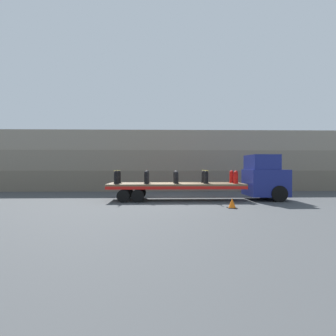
# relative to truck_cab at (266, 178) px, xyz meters

# --- Properties ---
(ground_plane) EXTENTS (120.00, 120.00, 0.00)m
(ground_plane) POSITION_rel_truck_cab_xyz_m (-6.26, 0.00, -1.53)
(ground_plane) COLOR #3F4244
(rock_cliff) EXTENTS (60.00, 3.30, 5.75)m
(rock_cliff) POSITION_rel_truck_cab_xyz_m (-6.26, 7.85, 1.34)
(rock_cliff) COLOR #706656
(rock_cliff) RESTS_ON ground_plane
(truck_cab) EXTENTS (2.55, 2.67, 3.11)m
(truck_cab) POSITION_rel_truck_cab_xyz_m (0.00, 0.00, 0.00)
(truck_cab) COLOR navy
(truck_cab) RESTS_ON ground_plane
(flatbed_trailer) EXTENTS (9.22, 2.52, 1.16)m
(flatbed_trailer) POSITION_rel_truck_cab_xyz_m (-6.88, 0.00, -0.59)
(flatbed_trailer) COLOR brown
(flatbed_trailer) RESTS_ON ground_plane
(fire_hydrant_black_near_0) EXTENTS (0.37, 0.60, 0.88)m
(fire_hydrant_black_near_0) POSITION_rel_truck_cab_xyz_m (-10.26, -0.53, 0.05)
(fire_hydrant_black_near_0) COLOR black
(fire_hydrant_black_near_0) RESTS_ON flatbed_trailer
(fire_hydrant_black_far_0) EXTENTS (0.37, 0.60, 0.88)m
(fire_hydrant_black_far_0) POSITION_rel_truck_cab_xyz_m (-10.26, 0.53, 0.05)
(fire_hydrant_black_far_0) COLOR black
(fire_hydrant_black_far_0) RESTS_ON flatbed_trailer
(fire_hydrant_black_near_1) EXTENTS (0.37, 0.60, 0.88)m
(fire_hydrant_black_near_1) POSITION_rel_truck_cab_xyz_m (-8.26, -0.53, 0.05)
(fire_hydrant_black_near_1) COLOR black
(fire_hydrant_black_near_1) RESTS_ON flatbed_trailer
(fire_hydrant_black_far_1) EXTENTS (0.37, 0.60, 0.88)m
(fire_hydrant_black_far_1) POSITION_rel_truck_cab_xyz_m (-8.26, 0.53, 0.05)
(fire_hydrant_black_far_1) COLOR black
(fire_hydrant_black_far_1) RESTS_ON flatbed_trailer
(fire_hydrant_black_near_2) EXTENTS (0.37, 0.60, 0.88)m
(fire_hydrant_black_near_2) POSITION_rel_truck_cab_xyz_m (-6.26, -0.53, 0.05)
(fire_hydrant_black_near_2) COLOR black
(fire_hydrant_black_near_2) RESTS_ON flatbed_trailer
(fire_hydrant_black_far_2) EXTENTS (0.37, 0.60, 0.88)m
(fire_hydrant_black_far_2) POSITION_rel_truck_cab_xyz_m (-6.26, 0.53, 0.05)
(fire_hydrant_black_far_2) COLOR black
(fire_hydrant_black_far_2) RESTS_ON flatbed_trailer
(fire_hydrant_black_near_3) EXTENTS (0.37, 0.60, 0.88)m
(fire_hydrant_black_near_3) POSITION_rel_truck_cab_xyz_m (-4.25, -0.53, 0.05)
(fire_hydrant_black_near_3) COLOR black
(fire_hydrant_black_near_3) RESTS_ON flatbed_trailer
(fire_hydrant_black_far_3) EXTENTS (0.37, 0.60, 0.88)m
(fire_hydrant_black_far_3) POSITION_rel_truck_cab_xyz_m (-4.25, 0.53, 0.05)
(fire_hydrant_black_far_3) COLOR black
(fire_hydrant_black_far_3) RESTS_ON flatbed_trailer
(fire_hydrant_red_near_4) EXTENTS (0.37, 0.60, 0.88)m
(fire_hydrant_red_near_4) POSITION_rel_truck_cab_xyz_m (-2.25, -0.53, 0.05)
(fire_hydrant_red_near_4) COLOR red
(fire_hydrant_red_near_4) RESTS_ON flatbed_trailer
(fire_hydrant_red_far_4) EXTENTS (0.37, 0.60, 0.88)m
(fire_hydrant_red_far_4) POSITION_rel_truck_cab_xyz_m (-2.25, 0.53, 0.05)
(fire_hydrant_red_far_4) COLOR red
(fire_hydrant_red_far_4) RESTS_ON flatbed_trailer
(cargo_strap_rear) EXTENTS (0.05, 2.62, 0.01)m
(cargo_strap_rear) POSITION_rel_truck_cab_xyz_m (-10.26, 0.00, 0.51)
(cargo_strap_rear) COLOR yellow
(cargo_strap_rear) RESTS_ON fire_hydrant_black_near_0
(cargo_strap_middle) EXTENTS (0.05, 2.62, 0.01)m
(cargo_strap_middle) POSITION_rel_truck_cab_xyz_m (-4.25, 0.00, 0.51)
(cargo_strap_middle) COLOR yellow
(cargo_strap_middle) RESTS_ON fire_hydrant_black_near_3
(traffic_cone) EXTENTS (0.51, 0.51, 0.55)m
(traffic_cone) POSITION_rel_truck_cab_xyz_m (-3.33, -3.57, -1.26)
(traffic_cone) COLOR black
(traffic_cone) RESTS_ON ground_plane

